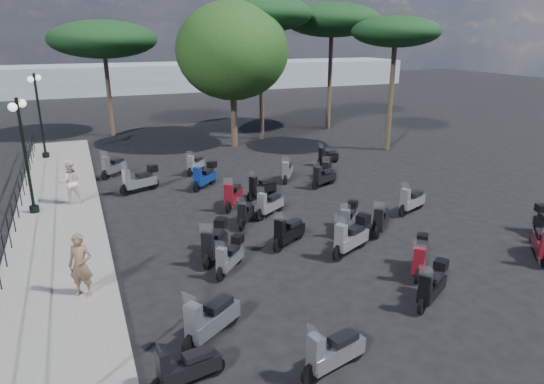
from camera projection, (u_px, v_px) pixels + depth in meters
name	position (u px, v px, depth m)	size (l,w,h in m)	color
ground	(272.00, 239.00, 15.90)	(120.00, 120.00, 0.00)	black
sidewalk	(58.00, 233.00, 16.18)	(3.00, 30.00, 0.15)	slate
railing	(10.00, 218.00, 15.28)	(0.04, 26.04, 1.10)	black
lamp_post_1	(24.00, 149.00, 17.13)	(0.51, 1.21, 4.20)	black
lamp_post_2	(39.00, 110.00, 24.95)	(0.60, 1.24, 4.37)	black
woman	(81.00, 265.00, 12.01)	(0.60, 0.40, 1.66)	brown
pedestrian_far	(70.00, 182.00, 18.59)	(0.83, 0.65, 1.71)	beige
scooter_0	(186.00, 368.00, 9.16)	(1.52, 0.53, 1.22)	black
scooter_1	(211.00, 320.00, 10.51)	(1.60, 1.18, 1.49)	black
scooter_2	(230.00, 257.00, 13.61)	(1.14, 1.19, 1.20)	black
scooter_3	(215.00, 243.00, 14.38)	(1.15, 1.52, 1.40)	black
scooter_4	(140.00, 180.00, 20.40)	(1.71, 0.88, 1.43)	black
scooter_5	(113.00, 167.00, 22.64)	(1.27, 1.31, 1.37)	black
scooter_7	(333.00, 353.00, 9.52)	(1.66, 0.69, 1.34)	black
scooter_8	(288.00, 232.00, 15.28)	(1.46, 1.01, 1.33)	black
scooter_9	(269.00, 205.00, 17.76)	(1.41, 0.98, 1.29)	black
scooter_10	(262.00, 188.00, 19.75)	(1.51, 0.80, 1.27)	black
scooter_11	(205.00, 177.00, 21.01)	(1.36, 1.29, 1.36)	black
scooter_13	(432.00, 286.00, 12.01)	(1.43, 0.98, 1.27)	black
scooter_14	(351.00, 237.00, 14.72)	(1.67, 1.00, 1.43)	black
scooter_15	(245.00, 214.00, 16.95)	(0.94, 1.31, 1.21)	black
scooter_16	(233.00, 196.00, 18.62)	(1.11, 1.52, 1.40)	black
scooter_17	(195.00, 165.00, 23.17)	(1.10, 1.24, 1.25)	black
scooter_19	(420.00, 258.00, 13.51)	(1.20, 1.27, 1.27)	black
scooter_20	(349.00, 219.00, 16.31)	(1.21, 1.22, 1.25)	black
scooter_21	(381.00, 220.00, 16.29)	(1.23, 1.22, 1.30)	black
scooter_22	(324.00, 177.00, 21.18)	(1.48, 0.81, 1.25)	black
scooter_23	(287.00, 172.00, 22.01)	(0.97, 1.40, 1.27)	black
scooter_26	(542.00, 245.00, 14.37)	(1.20, 1.37, 1.36)	black
scooter_27	(411.00, 201.00, 18.09)	(1.58, 0.83, 1.32)	black
scooter_28	(327.00, 170.00, 22.09)	(1.05, 1.39, 1.27)	black
scooter_29	(327.00, 157.00, 24.77)	(1.45, 0.63, 1.18)	black
broadleaf_tree	(232.00, 51.00, 27.23)	(6.40, 6.40, 8.18)	#38281E
pine_0	(261.00, 14.00, 28.55)	(6.11, 6.11, 8.58)	#38281E
pine_1	(332.00, 20.00, 32.03)	(6.42, 6.42, 8.38)	#38281E
pine_2	(103.00, 40.00, 30.06)	(6.65, 6.65, 7.22)	#38281E
pine_3	(396.00, 32.00, 26.01)	(4.79, 4.79, 7.35)	#38281E
distant_hills	(122.00, 78.00, 54.99)	(70.00, 8.00, 3.00)	gray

